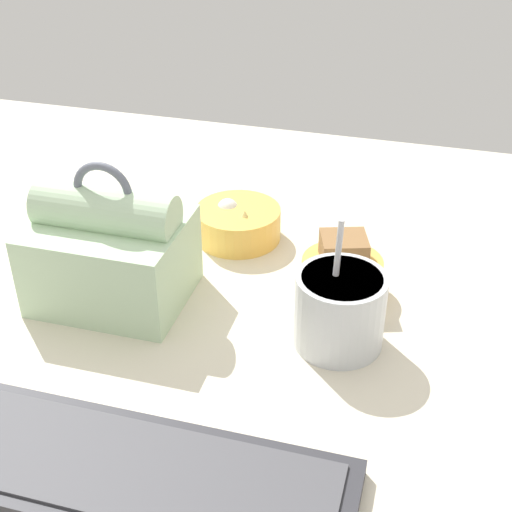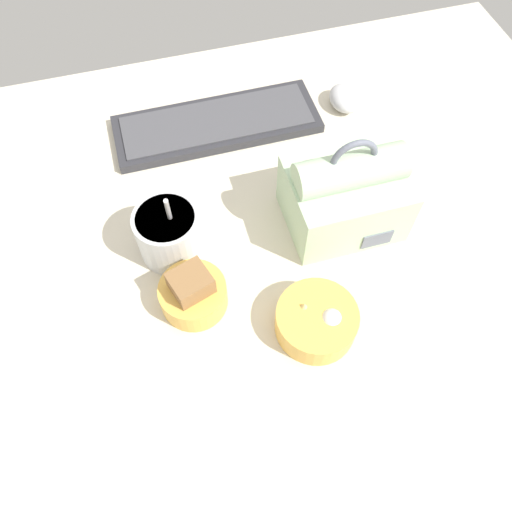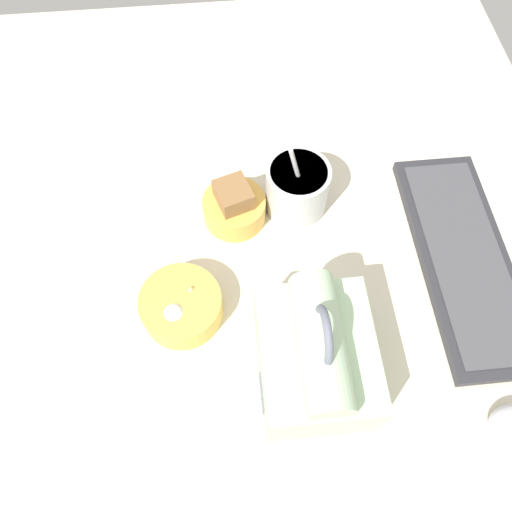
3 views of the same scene
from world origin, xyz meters
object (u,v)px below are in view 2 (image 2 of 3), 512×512
object	(u,v)px
soup_cup	(169,233)
bento_bowl_sandwich	(193,293)
lunch_bag	(345,194)
computer_mouse	(344,98)
keyboard	(217,124)
bento_bowl_snacks	(316,320)

from	to	relation	value
soup_cup	bento_bowl_sandwich	distance (cm)	10.75
lunch_bag	computer_mouse	bearing A→B (deg)	67.82
keyboard	soup_cup	bearing A→B (deg)	-118.14
soup_cup	computer_mouse	xyz separation A→B (cm)	(39.55, 24.39, -2.83)
soup_cup	computer_mouse	bearing A→B (deg)	31.67
soup_cup	bento_bowl_sandwich	size ratio (longest dim) A/B	1.48
bento_bowl_sandwich	lunch_bag	bearing A→B (deg)	17.99
soup_cup	bento_bowl_snacks	size ratio (longest dim) A/B	1.25
lunch_bag	bento_bowl_sandwich	xyz separation A→B (cm)	(-27.52, -8.93, -3.72)
computer_mouse	keyboard	bearing A→B (deg)	177.83
keyboard	bento_bowl_sandwich	world-z (taller)	bento_bowl_sandwich
bento_bowl_sandwich	computer_mouse	xyz separation A→B (cm)	(38.10, 34.89, -1.01)
bento_bowl_snacks	lunch_bag	bearing A→B (deg)	58.89
soup_cup	bento_bowl_snacks	world-z (taller)	soup_cup
soup_cup	lunch_bag	bearing A→B (deg)	-3.09
bento_bowl_sandwich	bento_bowl_snacks	world-z (taller)	bento_bowl_sandwich
bento_bowl_snacks	soup_cup	bearing A→B (deg)	132.63
keyboard	bento_bowl_snacks	distance (cm)	45.25
keyboard	bento_bowl_snacks	world-z (taller)	bento_bowl_snacks
bento_bowl_snacks	computer_mouse	size ratio (longest dim) A/B	1.60
bento_bowl_sandwich	bento_bowl_snacks	size ratio (longest dim) A/B	0.85
bento_bowl_sandwich	bento_bowl_snacks	distance (cm)	18.96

